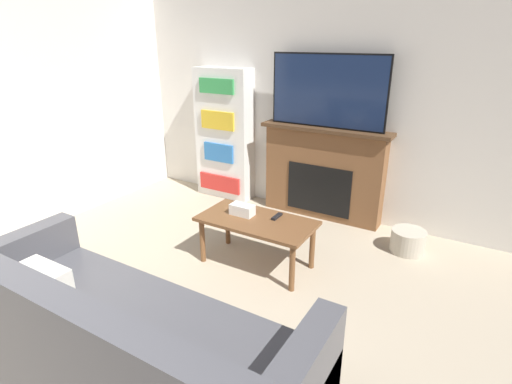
% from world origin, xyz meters
% --- Properties ---
extents(wall_back, '(5.46, 0.06, 2.70)m').
position_xyz_m(wall_back, '(0.00, 3.70, 1.35)').
color(wall_back, silver).
rests_on(wall_back, ground_plane).
extents(wall_side, '(0.06, 4.67, 2.70)m').
position_xyz_m(wall_side, '(-2.26, 1.83, 1.35)').
color(wall_side, silver).
rests_on(wall_side, ground_plane).
extents(fireplace, '(1.49, 0.28, 1.07)m').
position_xyz_m(fireplace, '(0.32, 3.55, 0.54)').
color(fireplace, brown).
rests_on(fireplace, ground_plane).
extents(tv, '(1.30, 0.03, 0.78)m').
position_xyz_m(tv, '(0.32, 3.53, 1.46)').
color(tv, black).
rests_on(tv, fireplace).
extents(couch, '(2.36, 0.96, 0.92)m').
position_xyz_m(couch, '(0.24, 0.56, 0.30)').
color(couch, '#4C4C51').
rests_on(couch, ground_plane).
extents(coffee_table, '(1.06, 0.54, 0.46)m').
position_xyz_m(coffee_table, '(0.22, 2.20, 0.40)').
color(coffee_table, brown).
rests_on(coffee_table, ground_plane).
extents(tissue_box, '(0.22, 0.12, 0.10)m').
position_xyz_m(tissue_box, '(0.06, 2.22, 0.51)').
color(tissue_box, white).
rests_on(tissue_box, coffee_table).
extents(remote_control, '(0.04, 0.15, 0.02)m').
position_xyz_m(remote_control, '(0.36, 2.33, 0.47)').
color(remote_control, black).
rests_on(remote_control, coffee_table).
extents(bookshelf, '(0.76, 0.29, 1.66)m').
position_xyz_m(bookshelf, '(-1.05, 3.53, 0.83)').
color(bookshelf, white).
rests_on(bookshelf, ground_plane).
extents(storage_basket, '(0.33, 0.33, 0.23)m').
position_xyz_m(storage_basket, '(1.39, 3.18, 0.11)').
color(storage_basket, '#BCB29E').
rests_on(storage_basket, ground_plane).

